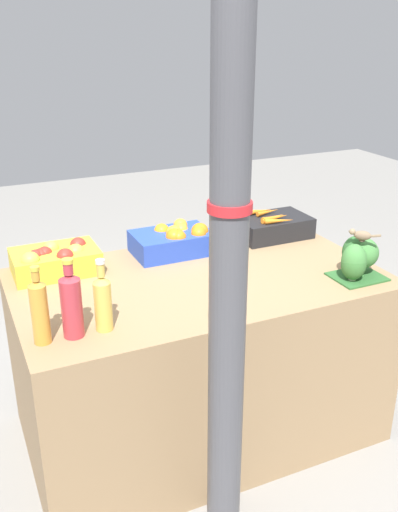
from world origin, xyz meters
TOP-DOWN VIEW (x-y plane):
  - ground_plane at (0.00, 0.00)m, footprint 10.00×10.00m
  - market_table at (0.00, 0.00)m, footprint 1.58×0.91m
  - support_pole at (-0.21, -0.68)m, footprint 0.13×0.13m
  - apple_crate at (-0.55, 0.31)m, footprint 0.37×0.25m
  - orange_crate at (0.01, 0.31)m, footprint 0.37×0.25m
  - carrot_crate at (0.56, 0.31)m, footprint 0.37×0.25m
  - broccoli_pile at (0.62, -0.28)m, footprint 0.22×0.19m
  - juice_bottle_amber at (-0.72, -0.27)m, footprint 0.06×0.06m
  - juice_bottle_ruby at (-0.61, -0.27)m, footprint 0.07×0.07m
  - juice_bottle_golden at (-0.50, -0.27)m, footprint 0.06×0.06m
  - sparrow_bird at (0.61, -0.30)m, footprint 0.11×0.10m

SIDE VIEW (x-z plane):
  - ground_plane at x=0.00m, z-range 0.00..0.00m
  - market_table at x=0.00m, z-range 0.00..0.81m
  - carrot_crate at x=0.56m, z-range 0.80..0.93m
  - apple_crate at x=-0.55m, z-range 0.80..0.94m
  - orange_crate at x=0.01m, z-range 0.80..0.94m
  - broccoli_pile at x=0.62m, z-range 0.81..0.99m
  - juice_bottle_golden at x=-0.50m, z-range 0.78..1.06m
  - juice_bottle_amber at x=-0.72m, z-range 0.79..1.07m
  - juice_bottle_ruby at x=-0.61m, z-range 0.79..1.08m
  - sparrow_bird at x=0.61m, z-range 0.99..1.04m
  - support_pole at x=-0.21m, z-range 0.00..2.51m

